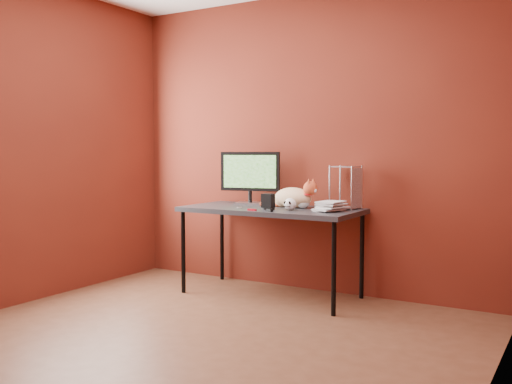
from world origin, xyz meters
The scene contains 11 objects.
room centered at (0.00, 0.00, 1.45)m, with size 3.52×3.52×2.61m.
desk centered at (-0.15, 1.37, 0.70)m, with size 1.50×0.70×0.75m.
monitor centered at (-0.46, 1.54, 1.01)m, with size 0.54×0.23×0.47m.
cat centered at (0.01, 1.47, 0.84)m, with size 0.54×0.27×0.25m.
skull_mug centered at (0.09, 1.26, 0.80)m, with size 0.10×0.10×0.10m.
speaker centered at (-0.10, 1.24, 0.81)m, with size 0.11×0.11×0.13m.
book_stack centered at (0.32, 1.39, 1.21)m, with size 0.25×0.28×0.92m.
wire_rack centered at (0.42, 1.62, 0.93)m, with size 0.23×0.20×0.36m.
pocket_knife centered at (-0.16, 1.08, 0.76)m, with size 0.08×0.02×0.02m, color #AA0D1A.
black_gadget centered at (0.00, 1.08, 0.76)m, with size 0.05×0.03×0.02m, color black.
washer centered at (-0.37, 1.23, 0.75)m, with size 0.05×0.05×0.00m, color #AAAAAF.
Camera 1 is at (2.17, -2.82, 1.22)m, focal length 40.00 mm.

